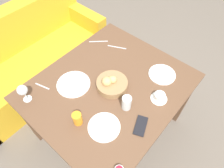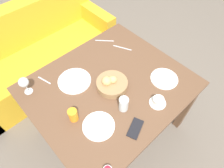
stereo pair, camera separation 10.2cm
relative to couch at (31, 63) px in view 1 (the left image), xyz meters
The scene contains 15 objects.
ground_plane 1.17m from the couch, 84.06° to the right, with size 10.00×10.00×0.00m, color #6B6056.
dining_table 1.18m from the couch, 84.06° to the right, with size 1.23×1.06×0.76m.
couch is the anchor object (origin of this frame).
bread_basket 1.24m from the couch, 83.78° to the right, with size 0.25×0.25×0.12m.
plate_near_left 1.41m from the couch, 97.39° to the right, with size 0.22×0.22×0.01m.
plate_near_right 1.53m from the couch, 70.52° to the right, with size 0.22×0.22×0.01m.
plate_far_center 1.01m from the couch, 93.81° to the right, with size 0.27×0.27×0.01m.
juice_glass 1.29m from the couch, 102.56° to the right, with size 0.07×0.07×0.10m.
water_tumbler 1.44m from the couch, 87.80° to the right, with size 0.07×0.07×0.12m.
wine_glass 1.00m from the couch, 117.17° to the right, with size 0.08×0.08×0.16m.
coffee_cup 1.58m from the couch, 79.72° to the right, with size 0.13×0.13×0.06m.
fork_silver 1.10m from the couch, 60.62° to the right, with size 0.09×0.16×0.00m.
knife_silver 0.94m from the couch, 57.66° to the right, with size 0.13×0.14×0.00m.
spoon_coffee 0.88m from the couch, 107.88° to the right, with size 0.05×0.13×0.00m.
cell_phone 1.58m from the couch, 90.02° to the right, with size 0.17×0.12×0.01m.
Camera 1 is at (-0.70, -0.64, 2.03)m, focal length 32.00 mm.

